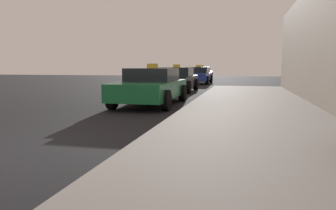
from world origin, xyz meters
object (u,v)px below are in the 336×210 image
car_green (151,86)px  car_black (176,79)px  car_red (201,73)px  car_blue (198,75)px

car_green → car_black: (-0.38, 6.07, -0.00)m
car_red → car_green: bearing=92.7°
car_green → car_black: 6.08m
car_green → car_red: size_ratio=1.01×
car_red → car_blue: bearing=95.2°
car_green → car_blue: same height
car_black → car_blue: (0.06, 7.97, 0.00)m
car_black → car_red: size_ratio=0.95×
car_blue → car_red: 7.44m
car_black → car_red: 15.39m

